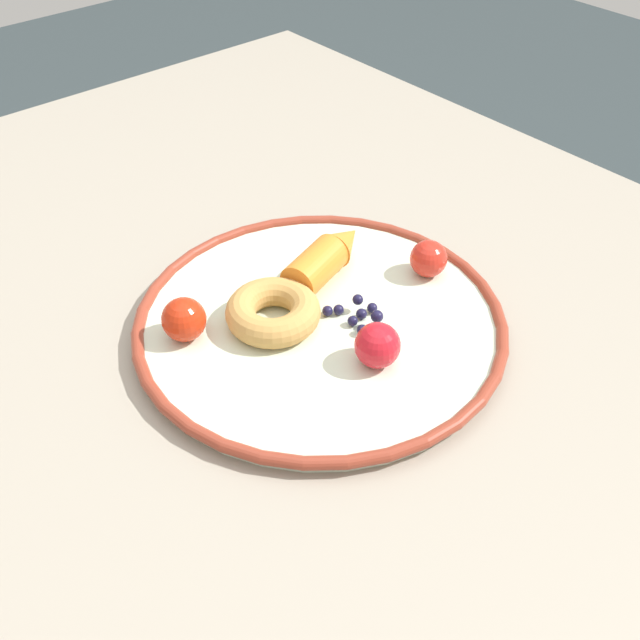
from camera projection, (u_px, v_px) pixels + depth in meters
dining_table at (282, 362)px, 0.80m from camera, size 1.20×0.99×0.70m
plate at (320, 322)px, 0.73m from camera, size 0.36×0.36×0.02m
carrot_orange at (328, 257)px, 0.77m from camera, size 0.07×0.12×0.04m
donut at (273, 312)px, 0.71m from camera, size 0.12×0.12×0.03m
blueberry_pile at (357, 314)px, 0.72m from camera, size 0.06×0.05×0.02m
tomato_near at (429, 259)px, 0.77m from camera, size 0.04×0.04×0.04m
tomato_mid at (377, 345)px, 0.67m from camera, size 0.04×0.04×0.04m
tomato_far at (184, 319)px, 0.69m from camera, size 0.04×0.04×0.04m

